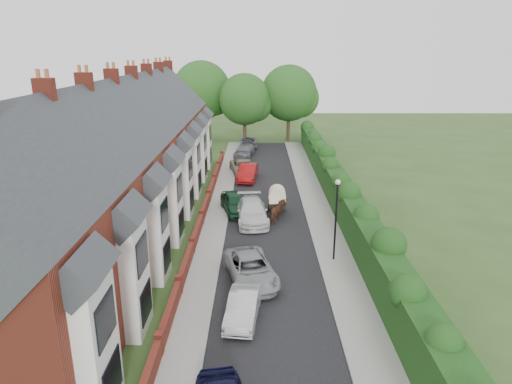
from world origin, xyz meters
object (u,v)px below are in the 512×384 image
lamppost (336,210)px  car_white (252,211)px  car_silver_b (251,269)px  car_black (248,145)px  car_silver_a (243,306)px  car_beige (243,167)px  horse_cart (277,198)px  horse (278,212)px  car_grey (244,151)px  car_green (235,203)px  car_red (248,172)px

lamppost → car_white: bearing=127.5°
car_silver_b → car_black: 33.78m
car_silver_a → car_beige: size_ratio=0.81×
car_silver_a → horse_cart: 14.85m
car_white → car_beige: car_white is taller
car_white → car_black: car_white is taller
car_beige → horse: 14.20m
lamppost → car_silver_b: lamppost is taller
car_silver_b → car_grey: 30.44m
car_white → horse: (1.96, -0.18, 0.01)m
car_silver_b → car_black: size_ratio=1.36×
car_silver_b → car_green: bearing=83.0°
car_red → car_grey: size_ratio=0.96×
car_white → car_black: 24.71m
car_red → car_grey: car_red is taller
car_black → horse_cart: horse_cart is taller
car_beige → horse_cart: 12.20m
car_silver_b → horse_cart: bearing=66.0°
car_white → horse_cart: size_ratio=1.79×
car_beige → horse_cart: (3.04, -11.81, 0.57)m
car_red → horse_cart: bearing=-69.2°
car_white → car_grey: size_ratio=1.12×
car_green → lamppost: bearing=-67.9°
car_silver_a → car_grey: size_ratio=0.81×
lamppost → car_red: bearing=107.5°
car_black → horse: (2.77, -24.87, 0.16)m
car_silver_b → car_red: size_ratio=1.09×
car_grey → car_green: bearing=-81.6°
lamppost → car_green: (-6.40, 8.60, -2.51)m
car_beige → car_silver_a: bearing=-99.8°
lamppost → car_black: size_ratio=1.36×
car_red → car_silver_a: bearing=-83.5°
car_beige → car_grey: 7.65m
car_red → car_green: bearing=-89.1°
car_silver_b → car_beige: bearing=78.7°
horse → car_grey: bearing=-62.1°
car_white → car_silver_b: bearing=-95.1°
car_silver_a → horse: 12.80m
car_white → car_beige: bearing=89.0°
car_grey → car_red: bearing=-77.6°
car_silver_b → horse_cart: 11.13m
car_silver_a → car_beige: 26.49m
car_white → horse_cart: bearing=38.3°
car_silver_a → car_silver_b: 3.73m
car_white → horse_cart: horse_cart is taller
car_silver_b → car_green: car_green is taller
horse_cart → car_red: bearing=105.0°
car_green → car_red: car_green is taller
car_green → car_silver_b: bearing=-97.3°
car_silver_a → car_green: bearing=100.7°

